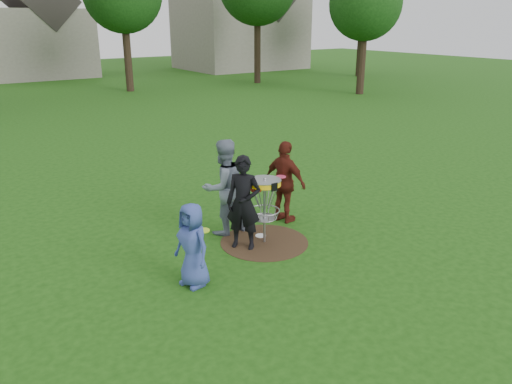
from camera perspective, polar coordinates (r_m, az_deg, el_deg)
ground at (r=10.25m, az=0.95°, el=-5.74°), size 100.00×100.00×0.00m
dirt_patch at (r=10.25m, az=0.95°, el=-5.72°), size 1.80×1.80×0.01m
player_blue at (r=8.46m, az=-7.27°, el=-6.04°), size 0.63×0.81×1.48m
player_black at (r=9.68m, az=-1.44°, el=-1.26°), size 0.79×0.81×1.88m
player_grey at (r=10.38m, az=-3.69°, el=0.56°), size 1.02×0.82×2.03m
player_maroon at (r=10.98m, az=3.33°, el=1.13°), size 0.70×1.16×1.84m
disc_on_grass at (r=10.51m, az=0.53°, el=-5.03°), size 0.22×0.22×0.02m
disc_golf_basket at (r=9.87m, az=0.99°, el=-0.37°), size 0.66×0.67×1.38m
held_discs at (r=9.76m, az=-1.17°, el=-0.04°), size 2.73×1.48×0.35m
house_row at (r=41.89m, az=-21.45°, el=17.75°), size 44.50×10.65×11.62m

